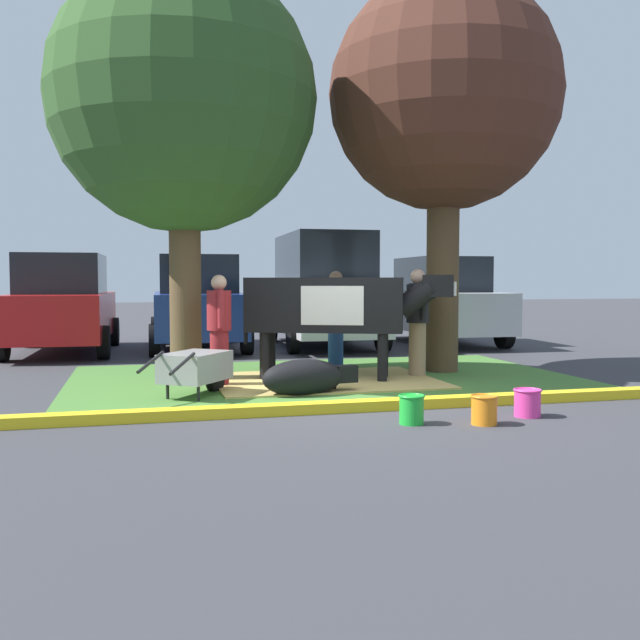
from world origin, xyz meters
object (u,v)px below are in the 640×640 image
(bucket_orange, at_px, (484,409))
(wheelbarrow, at_px, (196,367))
(bucket_green, at_px, (412,409))
(person_visitor_near, at_px, (417,320))
(calf_lying, at_px, (306,378))
(cow_holstein, at_px, (332,306))
(bucket_pink, at_px, (527,402))
(sedan_silver, at_px, (441,302))
(shade_tree_left, at_px, (183,100))
(person_handler, at_px, (336,316))
(sedan_blue, at_px, (198,304))
(sedan_red, at_px, (63,305))
(shade_tree_right, at_px, (444,97))
(person_visitor_far, at_px, (219,327))
(suv_black, at_px, (323,290))

(bucket_orange, bearing_deg, wheelbarrow, 138.40)
(bucket_green, bearing_deg, person_visitor_near, 66.68)
(calf_lying, bearing_deg, bucket_green, -71.84)
(cow_holstein, height_order, bucket_orange, cow_holstein)
(bucket_orange, height_order, bucket_pink, bucket_orange)
(bucket_green, xyz_separation_m, sedan_silver, (4.15, 8.50, 0.82))
(shade_tree_left, relative_size, bucket_green, 19.83)
(calf_lying, bearing_deg, person_visitor_near, 30.68)
(shade_tree_left, distance_m, person_handler, 4.22)
(shade_tree_left, distance_m, sedan_blue, 5.83)
(cow_holstein, relative_size, person_handler, 1.82)
(calf_lying, relative_size, sedan_silver, 0.30)
(sedan_red, bearing_deg, shade_tree_right, -37.31)
(person_handler, relative_size, person_visitor_far, 1.05)
(shade_tree_left, xyz_separation_m, bucket_pink, (3.44, -3.71, -3.94))
(person_handler, bearing_deg, cow_holstein, -107.90)
(calf_lying, bearing_deg, wheelbarrow, 170.53)
(cow_holstein, bearing_deg, bucket_pink, -67.15)
(cow_holstein, xyz_separation_m, sedan_red, (-4.27, 5.28, -0.13))
(sedan_silver, bearing_deg, person_visitor_far, -136.64)
(person_visitor_far, distance_m, wheelbarrow, 0.99)
(shade_tree_right, xyz_separation_m, cow_holstein, (-1.99, -0.51, -3.29))
(wheelbarrow, distance_m, bucket_orange, 3.68)
(calf_lying, height_order, sedan_red, sedan_red)
(person_visitor_far, relative_size, sedan_silver, 0.35)
(shade_tree_right, bearing_deg, bucket_pink, -100.02)
(suv_black, bearing_deg, shade_tree_left, -124.98)
(sedan_red, distance_m, suv_black, 5.54)
(bucket_pink, height_order, sedan_blue, sedan_blue)
(sedan_red, relative_size, sedan_blue, 1.00)
(suv_black, bearing_deg, sedan_silver, -1.55)
(person_visitor_near, height_order, person_visitor_far, person_visitor_near)
(suv_black, bearing_deg, calf_lying, -106.62)
(bucket_green, relative_size, sedan_blue, 0.07)
(person_visitor_near, distance_m, bucket_orange, 3.56)
(bucket_orange, xyz_separation_m, sedan_red, (-4.95, 8.73, 0.82))
(shade_tree_right, xyz_separation_m, calf_lying, (-2.69, -1.75, -4.16))
(bucket_orange, xyz_separation_m, sedan_blue, (-2.20, 8.87, 0.82))
(person_handler, xyz_separation_m, bucket_green, (-0.51, -4.70, -0.73))
(person_handler, relative_size, bucket_green, 5.38)
(person_visitor_far, height_order, bucket_orange, person_visitor_far)
(cow_holstein, distance_m, wheelbarrow, 2.41)
(person_visitor_near, relative_size, bucket_orange, 5.42)
(suv_black, bearing_deg, person_visitor_near, -89.16)
(shade_tree_left, relative_size, sedan_red, 1.36)
(person_handler, bearing_deg, calf_lying, -113.38)
(calf_lying, relative_size, sedan_red, 0.30)
(shade_tree_right, bearing_deg, person_visitor_far, -168.88)
(cow_holstein, height_order, sedan_silver, sedan_silver)
(sedan_blue, bearing_deg, bucket_pink, -71.58)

